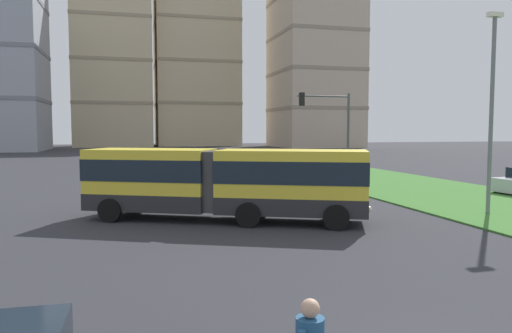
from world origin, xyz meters
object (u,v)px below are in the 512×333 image
object	(u,v)px
traffic_light_far_right	(332,125)
streetlight_median	(492,105)
apartment_tower_eastcentre	(314,56)
apartment_tower_centre	(195,46)
apartment_tower_westcentre	(113,64)
articulated_bus	(225,182)

from	to	relation	value
traffic_light_far_right	streetlight_median	world-z (taller)	streetlight_median
streetlight_median	apartment_tower_eastcentre	size ratio (longest dim) A/B	0.22
apartment_tower_centre	traffic_light_far_right	bearing A→B (deg)	-92.30
streetlight_median	apartment_tower_westcentre	world-z (taller)	apartment_tower_westcentre
traffic_light_far_right	streetlight_median	size ratio (longest dim) A/B	0.68
traffic_light_far_right	apartment_tower_centre	xyz separation A→B (m)	(3.73, 92.99, 20.37)
articulated_bus	apartment_tower_centre	distance (m)	104.23
articulated_bus	traffic_light_far_right	size ratio (longest dim) A/B	1.93
apartment_tower_westcentre	apartment_tower_eastcentre	bearing A→B (deg)	-16.24
articulated_bus	apartment_tower_westcentre	size ratio (longest dim) A/B	0.31
articulated_bus	apartment_tower_eastcentre	size ratio (longest dim) A/B	0.29
apartment_tower_eastcentre	apartment_tower_centre	bearing A→B (deg)	144.41
traffic_light_far_right	streetlight_median	distance (m)	10.26
articulated_bus	apartment_tower_westcentre	distance (m)	98.04
traffic_light_far_right	apartment_tower_westcentre	world-z (taller)	apartment_tower_westcentre
apartment_tower_westcentre	articulated_bus	bearing A→B (deg)	-85.52
traffic_light_far_right	apartment_tower_westcentre	xyz separation A→B (m)	(-15.87, 88.24, 14.70)
apartment_tower_westcentre	apartment_tower_centre	size ratio (longest dim) A/B	0.77
apartment_tower_westcentre	traffic_light_far_right	bearing A→B (deg)	-79.81
apartment_tower_westcentre	apartment_tower_eastcentre	xyz separation A→B (m)	(44.22, -12.88, 1.63)
apartment_tower_westcentre	apartment_tower_centre	distance (m)	20.95
articulated_bus	apartment_tower_centre	bearing A→B (deg)	83.19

